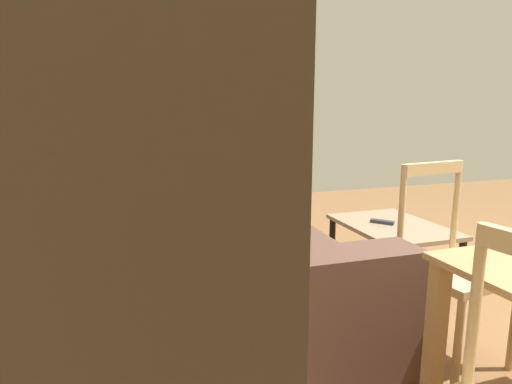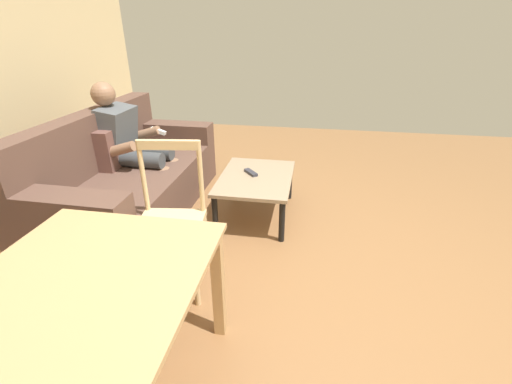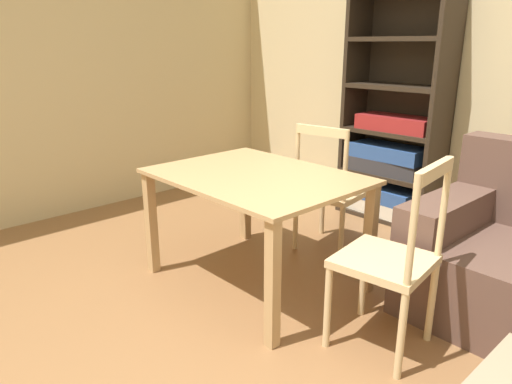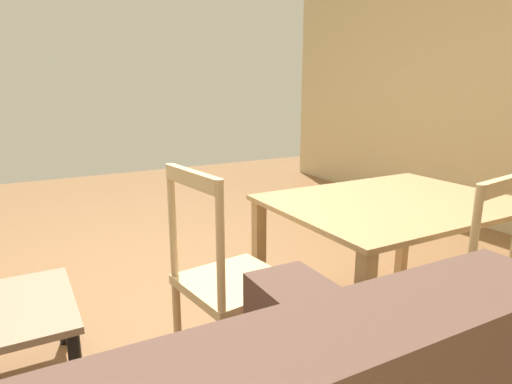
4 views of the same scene
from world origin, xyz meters
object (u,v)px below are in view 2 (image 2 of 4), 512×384
(person_lounging, at_px, (131,145))
(coffee_table, at_px, (256,181))
(couch, at_px, (127,180))
(dining_table, at_px, (72,318))
(tv_remote, at_px, (251,172))
(dining_chair_facing_couch, at_px, (170,223))

(person_lounging, height_order, coffee_table, person_lounging)
(couch, relative_size, coffee_table, 2.37)
(person_lounging, height_order, dining_table, person_lounging)
(tv_remote, relative_size, dining_chair_facing_couch, 0.17)
(dining_chair_facing_couch, bearing_deg, person_lounging, 36.81)
(dining_table, relative_size, dining_chair_facing_couch, 1.26)
(coffee_table, distance_m, tv_remote, 0.10)
(tv_remote, bearing_deg, couch, -30.12)
(tv_remote, distance_m, dining_table, 2.05)
(tv_remote, bearing_deg, coffee_table, 97.72)
(dining_table, bearing_deg, tv_remote, -9.36)
(tv_remote, xyz_separation_m, dining_chair_facing_couch, (-1.07, 0.34, 0.06))
(couch, distance_m, person_lounging, 0.34)
(coffee_table, xyz_separation_m, dining_table, (-1.96, 0.39, 0.26))
(person_lounging, bearing_deg, couch, -174.88)
(coffee_table, height_order, tv_remote, tv_remote)
(couch, bearing_deg, person_lounging, 5.12)
(person_lounging, bearing_deg, dining_chair_facing_couch, -143.19)
(tv_remote, distance_m, dining_chair_facing_couch, 1.12)
(dining_table, height_order, dining_chair_facing_couch, dining_chair_facing_couch)
(coffee_table, height_order, dining_chair_facing_couch, dining_chair_facing_couch)
(couch, xyz_separation_m, dining_chair_facing_couch, (-0.87, -0.79, 0.14))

